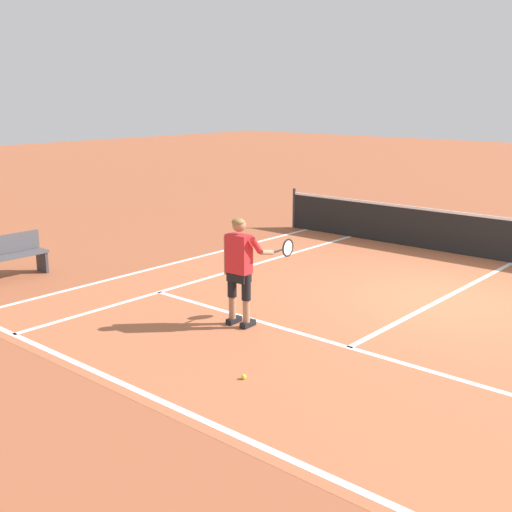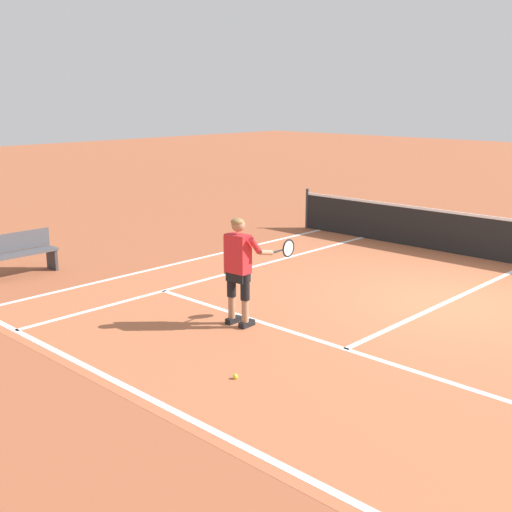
# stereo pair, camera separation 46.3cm
# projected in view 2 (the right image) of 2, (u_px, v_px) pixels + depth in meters

# --- Properties ---
(ground_plane) EXTENTS (80.00, 80.00, 0.00)m
(ground_plane) POSITION_uv_depth(u_px,v_px,m) (449.00, 301.00, 11.41)
(ground_plane) COLOR #9E5133
(court_inner_surface) EXTENTS (10.98, 9.68, 0.00)m
(court_inner_surface) POSITION_uv_depth(u_px,v_px,m) (410.00, 319.00, 10.49)
(court_inner_surface) COLOR #B2603D
(court_inner_surface) RESTS_ON ground
(line_baseline) EXTENTS (10.98, 0.10, 0.01)m
(line_baseline) POSITION_uv_depth(u_px,v_px,m) (192.00, 420.00, 7.23)
(line_baseline) COLOR white
(line_baseline) RESTS_ON ground
(line_service) EXTENTS (8.23, 0.10, 0.01)m
(line_service) POSITION_uv_depth(u_px,v_px,m) (345.00, 349.00, 9.25)
(line_service) COLOR white
(line_service) RESTS_ON ground
(line_centre_service) EXTENTS (0.10, 6.40, 0.01)m
(line_centre_service) POSITION_uv_depth(u_px,v_px,m) (453.00, 299.00, 11.50)
(line_centre_service) COLOR white
(line_centre_service) RESTS_ON ground
(line_singles_left) EXTENTS (0.10, 9.28, 0.01)m
(line_singles_left) POSITION_uv_depth(u_px,v_px,m) (232.00, 272.00, 13.25)
(line_singles_left) COLOR white
(line_singles_left) RESTS_ON ground
(line_doubles_left) EXTENTS (0.10, 9.28, 0.01)m
(line_doubles_left) POSITION_uv_depth(u_px,v_px,m) (188.00, 261.00, 14.17)
(line_doubles_left) COLOR white
(line_doubles_left) RESTS_ON ground
(tennis_player) EXTENTS (0.62, 1.14, 1.71)m
(tennis_player) POSITION_uv_depth(u_px,v_px,m) (240.00, 264.00, 10.00)
(tennis_player) COLOR black
(tennis_player) RESTS_ON ground
(tennis_ball_near_feet) EXTENTS (0.07, 0.07, 0.07)m
(tennis_ball_near_feet) POSITION_uv_depth(u_px,v_px,m) (235.00, 376.00, 8.28)
(tennis_ball_near_feet) COLOR #CCE02D
(tennis_ball_near_feet) RESTS_ON ground
(courtside_bench) EXTENTS (0.40, 1.40, 0.85)m
(courtside_bench) POSITION_uv_depth(u_px,v_px,m) (21.00, 253.00, 13.00)
(courtside_bench) COLOR #47474C
(courtside_bench) RESTS_ON ground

